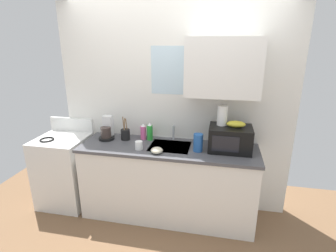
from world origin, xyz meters
TOP-DOWN VIEW (x-y plane):
  - kitchen_wall_assembly at (0.10, 0.31)m, footprint 2.81×0.42m
  - counter_unit at (0.00, 0.00)m, footprint 2.04×0.63m
  - sink_faucet at (0.02, 0.24)m, footprint 0.03×0.03m
  - stove_range at (-1.37, 0.00)m, footprint 0.60×0.60m
  - microwave at (0.69, 0.05)m, footprint 0.46×0.35m
  - banana_bunch at (0.74, 0.05)m, footprint 0.20×0.11m
  - paper_towel_roll at (0.59, 0.10)m, footprint 0.11×0.11m
  - coffee_maker at (-0.79, 0.11)m, footprint 0.19×0.21m
  - dish_soap_bottle_green at (-0.26, 0.18)m, footprint 0.07×0.07m
  - dish_soap_bottle_pink at (-0.35, 0.18)m, footprint 0.07×0.07m
  - cereal_canister at (0.35, -0.05)m, footprint 0.10×0.10m
  - mug_white at (-0.30, -0.14)m, footprint 0.08×0.08m
  - utensil_crock at (-0.56, 0.12)m, footprint 0.11×0.11m
  - small_bowl at (-0.08, -0.20)m, footprint 0.13×0.13m

SIDE VIEW (x-z plane):
  - stove_range at x=-1.37m, z-range -0.08..1.00m
  - counter_unit at x=0.00m, z-range 0.01..0.91m
  - small_bowl at x=-0.08m, z-range 0.90..0.96m
  - mug_white at x=-0.30m, z-range 0.90..0.99m
  - utensil_crock at x=-0.56m, z-range 0.83..1.11m
  - sink_faucet at x=0.02m, z-range 0.90..1.08m
  - dish_soap_bottle_pink at x=-0.35m, z-range 0.89..1.09m
  - cereal_canister at x=0.35m, z-range 0.90..1.10m
  - dish_soap_bottle_green at x=-0.26m, z-range 0.89..1.11m
  - coffee_maker at x=-0.79m, z-range 0.86..1.14m
  - microwave at x=0.69m, z-range 0.90..1.17m
  - banana_bunch at x=0.74m, z-range 1.17..1.24m
  - paper_towel_roll at x=0.59m, z-range 1.17..1.39m
  - kitchen_wall_assembly at x=0.10m, z-range 0.10..2.60m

